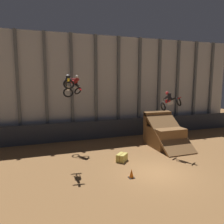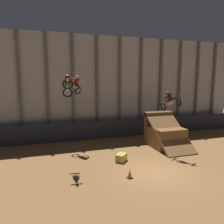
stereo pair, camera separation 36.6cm
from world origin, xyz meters
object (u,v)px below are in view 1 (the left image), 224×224
at_px(hay_bale_trackside, 122,157).
at_px(rider_bike_center_air, 74,84).
at_px(rider_bike_left_air, 68,85).
at_px(rider_bike_right_air, 170,101).
at_px(traffic_cone_near_ramp, 131,174).
at_px(dirt_ramp, 163,134).

bearing_deg(hay_bale_trackside, rider_bike_center_air, 121.77).
height_order(rider_bike_left_air, rider_bike_right_air, rider_bike_left_air).
xyz_separation_m(rider_bike_left_air, traffic_cone_near_ramp, (3.24, -3.56, -5.39)).
relative_size(dirt_ramp, rider_bike_left_air, 2.58).
bearing_deg(rider_bike_right_air, dirt_ramp, 37.08).
bearing_deg(hay_bale_trackside, rider_bike_left_air, 169.07).
height_order(rider_bike_left_air, hay_bale_trackside, rider_bike_left_air).
relative_size(rider_bike_left_air, rider_bike_right_air, 0.96).
bearing_deg(rider_bike_left_air, rider_bike_center_air, 80.17).
height_order(dirt_ramp, rider_bike_center_air, rider_bike_center_air).
distance_m(rider_bike_left_air, rider_bike_right_air, 8.15).
height_order(rider_bike_right_air, traffic_cone_near_ramp, rider_bike_right_air).
xyz_separation_m(dirt_ramp, traffic_cone_near_ramp, (-5.64, -5.32, -0.81)).
relative_size(dirt_ramp, rider_bike_center_air, 2.52).
relative_size(rider_bike_left_air, rider_bike_center_air, 0.97).
bearing_deg(rider_bike_right_air, rider_bike_center_air, 119.23).
xyz_separation_m(dirt_ramp, hay_bale_trackside, (-5.14, -2.48, -0.81)).
distance_m(dirt_ramp, rider_bike_left_air, 10.15).
bearing_deg(rider_bike_center_air, rider_bike_left_air, -140.15).
relative_size(rider_bike_center_air, hay_bale_trackside, 1.68).
distance_m(rider_bike_right_air, hay_bale_trackside, 5.92).
bearing_deg(rider_bike_right_air, traffic_cone_near_ramp, -177.08).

